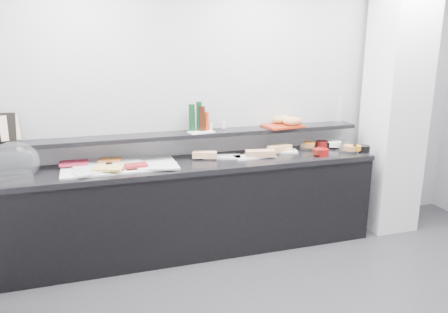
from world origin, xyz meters
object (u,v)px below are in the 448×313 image
object	(u,v)px
cloche_base	(3,175)
sandwich_plate_mid	(255,156)
framed_print	(3,128)
condiment_tray	(201,132)
bread_tray	(283,126)
carafe	(339,109)

from	to	relation	value
cloche_base	sandwich_plate_mid	bearing A→B (deg)	-13.88
framed_print	condiment_tray	distance (m)	1.75
bread_tray	carafe	xyz separation A→B (m)	(0.66, 0.01, 0.14)
bread_tray	carafe	bearing A→B (deg)	-7.99
condiment_tray	bread_tray	world-z (taller)	bread_tray
sandwich_plate_mid	framed_print	bearing A→B (deg)	171.23
framed_print	condiment_tray	bearing A→B (deg)	4.37
sandwich_plate_mid	bread_tray	xyz separation A→B (m)	(0.37, 0.17, 0.25)
carafe	sandwich_plate_mid	bearing A→B (deg)	-170.32
sandwich_plate_mid	bread_tray	distance (m)	0.48
sandwich_plate_mid	framed_print	world-z (taller)	framed_print
condiment_tray	carafe	size ratio (longest dim) A/B	0.79
sandwich_plate_mid	bread_tray	size ratio (longest dim) A/B	1.05
framed_print	bread_tray	size ratio (longest dim) A/B	0.68
condiment_tray	carafe	world-z (taller)	carafe
sandwich_plate_mid	carafe	bearing A→B (deg)	7.01
cloche_base	framed_print	world-z (taller)	framed_print
sandwich_plate_mid	carafe	world-z (taller)	carafe
cloche_base	carafe	xyz separation A→B (m)	(3.28, 0.16, 0.38)
sandwich_plate_mid	carafe	size ratio (longest dim) A/B	1.34
sandwich_plate_mid	condiment_tray	size ratio (longest dim) A/B	1.71
bread_tray	framed_print	bearing A→B (deg)	169.97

